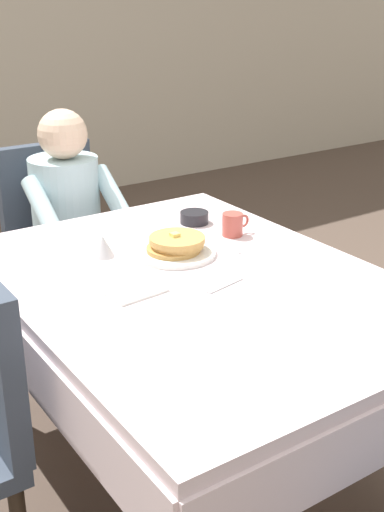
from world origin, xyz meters
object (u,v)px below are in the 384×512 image
(dining_table_main, at_px, (196,304))
(breakfast_stack, at_px, (176,243))
(chair_diner, at_px, (58,233))
(plate_breakfast, at_px, (175,252))
(bowl_butter, at_px, (194,217))
(spoon_near_edge, at_px, (225,286))
(cup_coffee, at_px, (233,224))
(fork_left_of_plate, at_px, (129,268))
(knife_right_of_plate, at_px, (223,244))
(diner_person, at_px, (70,214))
(syrup_pitcher, at_px, (103,246))

(dining_table_main, xyz_separation_m, breakfast_stack, (0.06, 0.20, 0.13))
(chair_diner, distance_m, plate_breakfast, 0.99)
(chair_diner, xyz_separation_m, plate_breakfast, (0.03, -0.96, 0.22))
(bowl_butter, relative_size, spoon_near_edge, 0.73)
(dining_table_main, distance_m, cup_coffee, 0.44)
(chair_diner, bearing_deg, fork_left_of_plate, 80.76)
(plate_breakfast, bearing_deg, chair_diner, 91.79)
(bowl_butter, distance_m, knife_right_of_plate, 0.26)
(plate_breakfast, bearing_deg, dining_table_main, -104.94)
(dining_table_main, xyz_separation_m, diner_person, (0.03, 1.01, 0.02))
(cup_coffee, bearing_deg, knife_right_of_plate, -145.38)
(dining_table_main, relative_size, bowl_butter, 13.85)
(breakfast_stack, bearing_deg, fork_left_of_plate, -175.40)
(diner_person, bearing_deg, breakfast_stack, 92.25)
(plate_breakfast, relative_size, breakfast_stack, 1.40)
(dining_table_main, height_order, bowl_butter, bowl_butter)
(chair_diner, height_order, cup_coffee, chair_diner)
(spoon_near_edge, bearing_deg, plate_breakfast, 75.85)
(dining_table_main, distance_m, syrup_pitcher, 0.39)
(spoon_near_edge, bearing_deg, diner_person, 79.02)
(diner_person, distance_m, cup_coffee, 0.83)
(chair_diner, distance_m, syrup_pitcher, 0.90)
(chair_diner, relative_size, spoon_near_edge, 6.20)
(chair_diner, height_order, diner_person, diner_person)
(bowl_butter, bearing_deg, cup_coffee, -78.06)
(breakfast_stack, height_order, fork_left_of_plate, breakfast_stack)
(diner_person, distance_m, fork_left_of_plate, 0.85)
(breakfast_stack, distance_m, bowl_butter, 0.34)
(spoon_near_edge, bearing_deg, breakfast_stack, 75.47)
(diner_person, bearing_deg, cup_coffee, 111.95)
(diner_person, relative_size, cup_coffee, 9.91)
(cup_coffee, bearing_deg, fork_left_of_plate, -172.57)
(dining_table_main, relative_size, fork_left_of_plate, 8.47)
(chair_diner, relative_size, diner_person, 0.83)
(bowl_butter, relative_size, fork_left_of_plate, 0.61)
(dining_table_main, xyz_separation_m, cup_coffee, (0.33, 0.25, 0.13))
(breakfast_stack, height_order, knife_right_of_plate, breakfast_stack)
(syrup_pitcher, height_order, spoon_near_edge, syrup_pitcher)
(plate_breakfast, height_order, breakfast_stack, breakfast_stack)
(dining_table_main, bearing_deg, chair_diner, 88.77)
(dining_table_main, bearing_deg, plate_breakfast, 75.06)
(breakfast_stack, bearing_deg, bowl_butter, 45.25)
(fork_left_of_plate, bearing_deg, cup_coffee, -88.28)
(dining_table_main, relative_size, chair_diner, 1.64)
(plate_breakfast, distance_m, fork_left_of_plate, 0.19)
(diner_person, bearing_deg, syrup_pitcher, 75.23)
(knife_right_of_plate, relative_size, spoon_near_edge, 1.33)
(cup_coffee, height_order, fork_left_of_plate, cup_coffee)
(fork_left_of_plate, bearing_deg, dining_table_main, -149.92)
(plate_breakfast, height_order, cup_coffee, cup_coffee)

